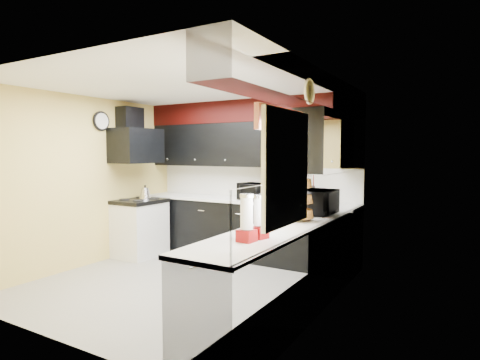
{
  "coord_description": "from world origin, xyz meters",
  "views": [
    {
      "loc": [
        3.12,
        -3.97,
        1.68
      ],
      "look_at": [
        0.35,
        0.8,
        1.3
      ],
      "focal_mm": 30.0,
      "sensor_mm": 36.0,
      "label": 1
    }
  ],
  "objects_px": {
    "toaster_oven": "(254,192)",
    "utensil_crock": "(311,197)",
    "kettle": "(145,193)",
    "microwave": "(318,202)",
    "knife_block": "(310,195)"
  },
  "relations": [
    {
      "from": "utensil_crock",
      "to": "knife_block",
      "type": "height_order",
      "value": "knife_block"
    },
    {
      "from": "microwave",
      "to": "knife_block",
      "type": "height_order",
      "value": "microwave"
    },
    {
      "from": "toaster_oven",
      "to": "utensil_crock",
      "type": "height_order",
      "value": "toaster_oven"
    },
    {
      "from": "toaster_oven",
      "to": "utensil_crock",
      "type": "distance_m",
      "value": 0.89
    },
    {
      "from": "knife_block",
      "to": "utensil_crock",
      "type": "bearing_deg",
      "value": 98.17
    },
    {
      "from": "utensil_crock",
      "to": "kettle",
      "type": "xyz_separation_m",
      "value": [
        -2.62,
        -0.65,
        -0.02
      ]
    },
    {
      "from": "knife_block",
      "to": "kettle",
      "type": "height_order",
      "value": "knife_block"
    },
    {
      "from": "kettle",
      "to": "toaster_oven",
      "type": "bearing_deg",
      "value": 17.07
    },
    {
      "from": "toaster_oven",
      "to": "knife_block",
      "type": "bearing_deg",
      "value": 25.2
    },
    {
      "from": "toaster_oven",
      "to": "kettle",
      "type": "relative_size",
      "value": 2.33
    },
    {
      "from": "toaster_oven",
      "to": "knife_block",
      "type": "height_order",
      "value": "toaster_oven"
    },
    {
      "from": "toaster_oven",
      "to": "utensil_crock",
      "type": "bearing_deg",
      "value": 26.71
    },
    {
      "from": "microwave",
      "to": "kettle",
      "type": "distance_m",
      "value": 3.07
    },
    {
      "from": "toaster_oven",
      "to": "knife_block",
      "type": "distance_m",
      "value": 0.89
    },
    {
      "from": "microwave",
      "to": "knife_block",
      "type": "xyz_separation_m",
      "value": [
        -0.44,
        0.92,
        -0.03
      ]
    }
  ]
}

